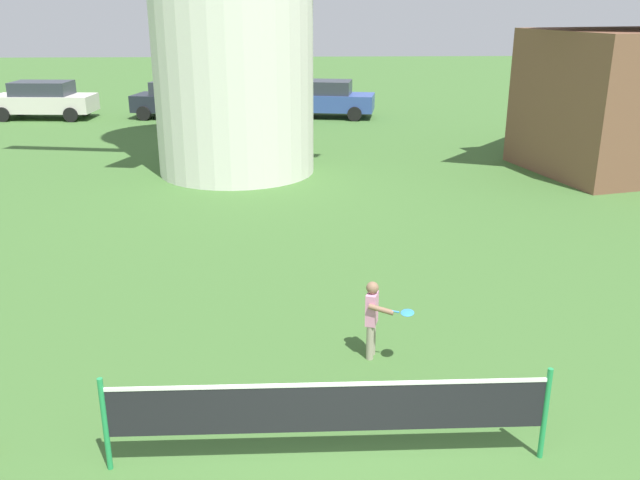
# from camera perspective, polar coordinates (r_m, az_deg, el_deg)

# --- Properties ---
(tennis_net) EXTENTS (4.72, 0.06, 1.10)m
(tennis_net) POSITION_cam_1_polar(r_m,az_deg,el_deg) (7.34, 0.68, -13.98)
(tennis_net) COLOR #238E4C
(tennis_net) RESTS_ON ground_plane
(player_far) EXTENTS (0.67, 0.63, 1.14)m
(player_far) POSITION_cam_1_polar(r_m,az_deg,el_deg) (9.41, 4.53, -6.32)
(player_far) COLOR #9E937F
(player_far) RESTS_ON ground_plane
(parked_car_cream) EXTENTS (4.31, 2.10, 1.56)m
(parked_car_cream) POSITION_cam_1_polar(r_m,az_deg,el_deg) (31.65, -22.25, 10.89)
(parked_car_cream) COLOR silver
(parked_car_cream) RESTS_ON ground_plane
(parked_car_black) EXTENTS (4.18, 2.47, 1.56)m
(parked_car_black) POSITION_cam_1_polar(r_m,az_deg,el_deg) (30.12, -11.67, 11.54)
(parked_car_black) COLOR #1E232D
(parked_car_black) RESTS_ON ground_plane
(parked_car_blue) EXTENTS (4.72, 2.52, 1.56)m
(parked_car_blue) POSITION_cam_1_polar(r_m,az_deg,el_deg) (29.76, 0.12, 11.84)
(parked_car_blue) COLOR #334C99
(parked_car_blue) RESTS_ON ground_plane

